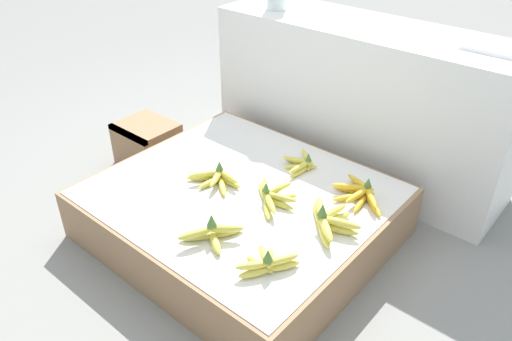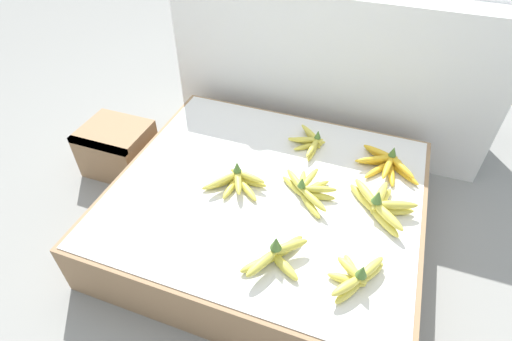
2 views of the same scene
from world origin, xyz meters
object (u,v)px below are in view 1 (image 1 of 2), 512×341
Objects in this scene: banana_bunch_front_midright at (212,233)px; banana_bunch_middle_midleft at (216,178)px; banana_bunch_back_right at (361,193)px; banana_bunch_middle_right at (328,220)px; banana_bunch_middle_midright at (273,196)px; banana_bunch_front_right at (267,263)px; foam_tray_white at (497,48)px; banana_bunch_back_midright at (302,163)px; wooden_crate at (148,144)px.

banana_bunch_front_midright is 0.36m from banana_bunch_middle_midleft.
banana_bunch_back_right is (0.50, 0.29, -0.00)m from banana_bunch_middle_midleft.
banana_bunch_middle_right is (0.51, 0.06, 0.01)m from banana_bunch_middle_midleft.
banana_bunch_front_midright reaches higher than banana_bunch_middle_midleft.
banana_bunch_front_midright is at bearing -92.83° from banana_bunch_middle_midright.
banana_bunch_front_right is 0.81× the size of foam_tray_white.
banana_bunch_middle_right is at bearing -104.90° from foam_tray_white.
banana_bunch_middle_right reaches higher than banana_bunch_middle_midleft.
foam_tray_white reaches higher than banana_bunch_middle_midleft.
banana_bunch_middle_right is 0.42m from banana_bunch_back_midright.
banana_bunch_middle_right is 0.97× the size of banana_bunch_back_right.
banana_bunch_back_right is 1.07× the size of foam_tray_white.
banana_bunch_middle_midleft is 0.89× the size of banana_bunch_back_right.
wooden_crate is 1.12× the size of banana_bunch_back_right.
banana_bunch_back_right is (0.03, 0.55, -0.00)m from banana_bunch_front_right.
banana_bunch_front_right reaches higher than banana_bunch_back_right.
banana_bunch_back_right is (0.31, -0.03, 0.00)m from banana_bunch_back_midright.
banana_bunch_middle_right is at bearing 1.14° from banana_bunch_middle_midright.
banana_bunch_front_right reaches higher than banana_bunch_middle_midleft.
banana_bunch_back_right reaches higher than banana_bunch_back_midright.
banana_bunch_front_midright is at bearing -25.14° from wooden_crate.
banana_bunch_middle_right is 0.95m from foam_tray_white.
foam_tray_white is (0.22, 0.56, 0.49)m from banana_bunch_back_right.
wooden_crate is 1.00m from banana_bunch_front_midright.
banana_bunch_back_right is (-0.01, 0.24, -0.01)m from banana_bunch_middle_right.
banana_bunch_middle_midleft is at bearing 151.95° from banana_bunch_front_right.
banana_bunch_middle_midright is at bearing -120.27° from foam_tray_white.
banana_bunch_back_midright is at bearing 11.65° from wooden_crate.
banana_bunch_front_right is 0.76× the size of banana_bunch_back_right.
foam_tray_white reaches higher than banana_bunch_back_right.
banana_bunch_front_right is at bearing -102.37° from foam_tray_white.
banana_bunch_back_right is at bearing 87.32° from banana_bunch_front_right.
banana_bunch_middle_midleft is (0.65, -0.15, 0.14)m from wooden_crate.
banana_bunch_middle_right is 1.04× the size of foam_tray_white.
banana_bunch_middle_right is at bearing 84.27° from banana_bunch_front_right.
banana_bunch_middle_midleft is at bearing -168.55° from banana_bunch_middle_midright.
banana_bunch_middle_midright is (0.02, 0.32, -0.01)m from banana_bunch_front_midright.
banana_bunch_middle_midleft is at bearing -173.65° from banana_bunch_middle_right.
foam_tray_white is (1.37, 0.70, 0.63)m from wooden_crate.
banana_bunch_front_midright reaches higher than banana_bunch_back_right.
banana_bunch_front_right reaches higher than banana_bunch_middle_midright.
banana_bunch_front_midright is 0.32m from banana_bunch_middle_midright.
banana_bunch_middle_midleft is 0.95× the size of foam_tray_white.
foam_tray_white is at bearing 68.72° from banana_bunch_back_right.
banana_bunch_middle_right reaches higher than banana_bunch_front_midright.
banana_bunch_middle_right reaches higher than banana_bunch_back_midright.
banana_bunch_front_right is at bearing -28.05° from banana_bunch_middle_midleft.
banana_bunch_back_midright is 0.84× the size of banana_bunch_back_right.
banana_bunch_middle_midright reaches higher than wooden_crate.
banana_bunch_back_right reaches higher than wooden_crate.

